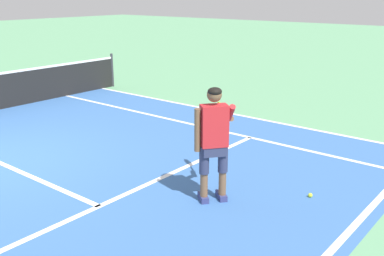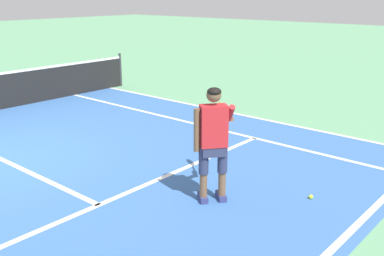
% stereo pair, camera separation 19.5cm
% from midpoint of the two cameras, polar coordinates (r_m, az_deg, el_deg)
% --- Properties ---
extents(court_inner_surface, '(10.98, 9.87, 0.00)m').
position_cam_midpoint_polar(court_inner_surface, '(8.00, -20.13, -5.95)').
color(court_inner_surface, '#3866A8').
rests_on(court_inner_surface, ground).
extents(line_service, '(8.23, 0.10, 0.01)m').
position_cam_midpoint_polar(line_service, '(6.72, -12.56, -9.68)').
color(line_service, white).
rests_on(line_service, ground).
extents(line_singles_right, '(0.10, 9.47, 0.01)m').
position_cam_midpoint_polar(line_singles_right, '(10.53, -0.84, 0.56)').
color(line_singles_right, white).
rests_on(line_singles_right, ground).
extents(line_doubles_right, '(0.10, 9.47, 0.01)m').
position_cam_midpoint_polar(line_doubles_right, '(11.59, 3.50, 2.04)').
color(line_doubles_right, white).
rests_on(line_doubles_right, ground).
extents(tennis_player, '(1.12, 0.82, 1.71)m').
position_cam_midpoint_polar(tennis_player, '(6.40, 1.93, -1.10)').
color(tennis_player, navy).
rests_on(tennis_player, ground).
extents(tennis_ball_near_feet, '(0.07, 0.07, 0.07)m').
position_cam_midpoint_polar(tennis_ball_near_feet, '(7.03, 14.01, -8.29)').
color(tennis_ball_near_feet, '#CCE02D').
rests_on(tennis_ball_near_feet, ground).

